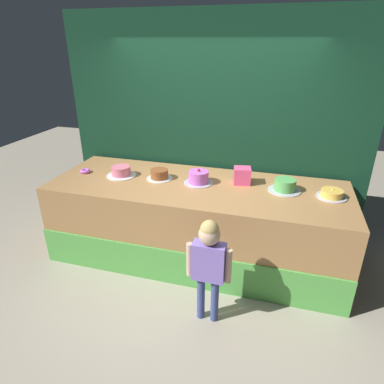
{
  "coord_description": "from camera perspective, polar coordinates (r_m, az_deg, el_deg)",
  "views": [
    {
      "loc": [
        0.91,
        -2.78,
        2.45
      ],
      "look_at": [
        0.01,
        0.36,
        0.97
      ],
      "focal_mm": 31.11,
      "sensor_mm": 36.0,
      "label": 1
    }
  ],
  "objects": [
    {
      "name": "ground_plane",
      "position": [
        3.82,
        -1.68,
        -15.55
      ],
      "size": [
        12.0,
        12.0,
        0.0
      ],
      "primitive_type": "plane",
      "color": "#ADA38E"
    },
    {
      "name": "stage_platform",
      "position": [
        4.02,
        0.83,
        -5.05
      ],
      "size": [
        3.41,
        1.23,
        0.95
      ],
      "color": "#B27F4C",
      "rests_on": "ground_plane"
    },
    {
      "name": "curtain_backdrop",
      "position": [
        4.31,
        3.43,
        10.38
      ],
      "size": [
        3.85,
        0.08,
        2.81
      ],
      "primitive_type": "cube",
      "color": "#113823",
      "rests_on": "ground_plane"
    },
    {
      "name": "child_figure",
      "position": [
        3.01,
        2.9,
        -11.3
      ],
      "size": [
        0.42,
        0.19,
        1.08
      ],
      "color": "#3F4C8C",
      "rests_on": "ground_plane"
    },
    {
      "name": "pink_box",
      "position": [
        3.86,
        8.58,
        2.79
      ],
      "size": [
        0.22,
        0.2,
        0.19
      ],
      "primitive_type": "cube",
      "rotation": [
        0.0,
        0.0,
        0.19
      ],
      "color": "#F9528D",
      "rests_on": "stage_platform"
    },
    {
      "name": "donut",
      "position": [
        4.37,
        -17.85,
        3.44
      ],
      "size": [
        0.13,
        0.13,
        0.04
      ],
      "primitive_type": "torus",
      "color": "#CC66D8",
      "rests_on": "stage_platform"
    },
    {
      "name": "cake_far_left",
      "position": [
        4.15,
        -12.04,
        3.45
      ],
      "size": [
        0.36,
        0.36,
        0.12
      ],
      "color": "white",
      "rests_on": "stage_platform"
    },
    {
      "name": "cake_left",
      "position": [
        3.98,
        -5.61,
        2.99
      ],
      "size": [
        0.31,
        0.31,
        0.12
      ],
      "color": "white",
      "rests_on": "stage_platform"
    },
    {
      "name": "cake_center",
      "position": [
        3.83,
        1.12,
        2.49
      ],
      "size": [
        0.34,
        0.34,
        0.18
      ],
      "color": "silver",
      "rests_on": "stage_platform"
    },
    {
      "name": "cake_right",
      "position": [
        3.78,
        15.64,
        1.07
      ],
      "size": [
        0.36,
        0.36,
        0.14
      ],
      "color": "silver",
      "rests_on": "stage_platform"
    },
    {
      "name": "cake_far_right",
      "position": [
        3.79,
        22.85,
        -0.31
      ],
      "size": [
        0.32,
        0.32,
        0.11
      ],
      "color": "silver",
      "rests_on": "stage_platform"
    }
  ]
}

